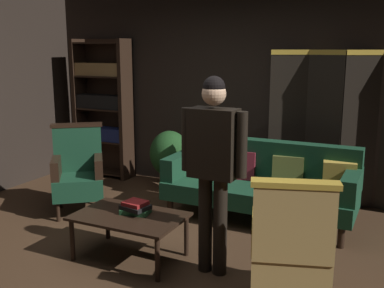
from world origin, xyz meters
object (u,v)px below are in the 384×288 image
Objects in this scene: armchair_wing_left at (78,172)px; coffee_table at (129,220)px; folding_screen at (341,127)px; bookshelf at (103,106)px; book_green_cloth at (136,211)px; armchair_gilt_accent at (290,247)px; velvet_couch at (261,180)px; potted_plant at (170,156)px; book_red_leather at (135,203)px; standing_figure at (213,158)px; book_black_cloth at (135,207)px.

coffee_table is at bearing -32.48° from armchair_wing_left.
bookshelf reaches higher than folding_screen.
armchair_gilt_accent is at bearing -9.12° from book_green_cloth.
velvet_couch is (-0.72, -0.83, -0.53)m from folding_screen.
folding_screen is 0.90× the size of velvet_couch.
armchair_gilt_accent is at bearing -44.53° from potted_plant.
bookshelf is 2.46× the size of potted_plant.
book_red_leather is at bearing -48.10° from bookshelf.
coffee_table is 0.96× the size of armchair_gilt_accent.
book_black_cloth is (-0.76, -0.03, -0.54)m from standing_figure.
standing_figure is (0.79, 0.09, 0.65)m from coffee_table.
book_black_cloth is at bearing -90.00° from book_red_leather.
bookshelf is 3.45m from standing_figure.
folding_screen is 1.83× the size of armchair_wing_left.
bookshelf reaches higher than potted_plant.
book_green_cloth is at bearing -118.03° from velvet_couch.
velvet_couch is 2.04× the size of armchair_wing_left.
book_black_cloth is at bearing -123.19° from folding_screen.
folding_screen is 7.86× the size of book_black_cloth.
coffee_table is at bearing -123.03° from folding_screen.
book_green_cloth is at bearing 63.28° from coffee_table.
folding_screen is at bearing 56.97° from coffee_table.
book_red_leather is (0.67, -1.90, 0.04)m from potted_plant.
bookshelf is 4.24m from armchair_gilt_accent.
armchair_gilt_accent is 1.52m from book_red_leather.
armchair_gilt_accent is at bearing -9.12° from book_red_leather.
folding_screen is at bearing 49.23° from velvet_couch.
book_green_cloth is 1.07× the size of book_black_cloth.
potted_plant is (-1.44, 1.87, -0.54)m from standing_figure.
bookshelf reaches higher than book_green_cloth.
velvet_couch is 2.14m from armchair_wing_left.
folding_screen is 3.42m from bookshelf.
book_green_cloth is at bearing 153.43° from book_black_cloth.
armchair_wing_left reaches higher than book_black_cloth.
potted_plant is at bearing 109.52° from book_red_leather.
book_black_cloth is at bearing 170.88° from armchair_gilt_accent.
book_red_leather reaches higher than book_green_cloth.
standing_figure reaches higher than armchair_wing_left.
book_green_cloth is (0.67, -1.90, -0.04)m from potted_plant.
standing_figure is 2.42m from potted_plant.
bookshelf is 3.01m from coffee_table.
velvet_couch reaches higher than coffee_table.
armchair_wing_left is at bearing -116.71° from potted_plant.
armchair_gilt_accent reaches higher than book_black_cloth.
coffee_table is (-1.51, -2.32, -0.61)m from folding_screen.
book_black_cloth is at bearing -178.00° from standing_figure.
armchair_gilt_accent is 0.95m from standing_figure.
book_green_cloth is (1.94, -2.16, -0.62)m from bookshelf.
folding_screen reaches higher than book_green_cloth.
armchair_gilt_accent is at bearing -34.94° from bookshelf.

